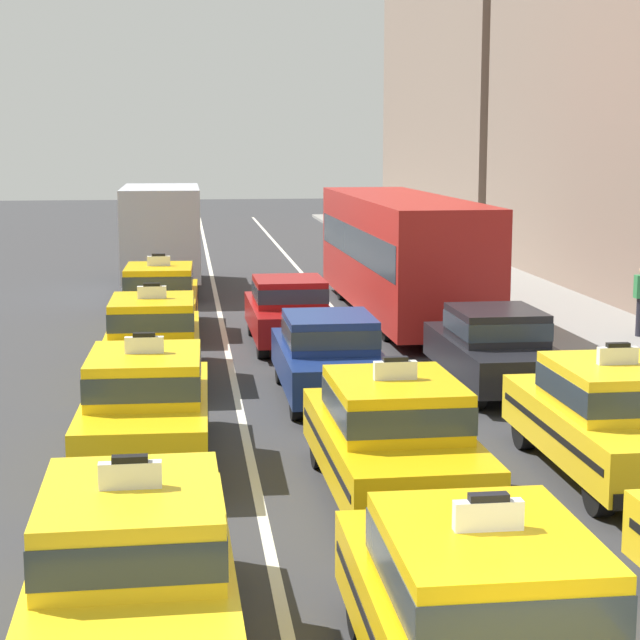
{
  "coord_description": "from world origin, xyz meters",
  "views": [
    {
      "loc": [
        -2.51,
        -6.18,
        4.75
      ],
      "look_at": [
        0.03,
        14.38,
        1.3
      ],
      "focal_mm": 61.62,
      "sensor_mm": 36.0,
      "label": 1
    }
  ],
  "objects_px": {
    "taxi_center_nearest": "(482,616)",
    "sedan_center_fourth": "(289,310)",
    "taxi_left_nearest": "(133,567)",
    "box_truck_left_fifth": "(162,234)",
    "sedan_right_third": "(495,346)",
    "taxi_center_second": "(393,436)",
    "taxi_right_second": "(612,417)",
    "sedan_center_third": "(329,354)",
    "taxi_left_fourth": "(160,297)",
    "taxi_left_second": "(146,404)",
    "bus_right_fourth": "(400,249)",
    "taxi_left_third": "(153,337)"
  },
  "relations": [
    {
      "from": "taxi_left_second",
      "to": "sedan_center_fourth",
      "type": "bearing_deg",
      "value": 71.54
    },
    {
      "from": "sedan_center_third",
      "to": "taxi_center_second",
      "type": "bearing_deg",
      "value": -89.04
    },
    {
      "from": "sedan_center_third",
      "to": "bus_right_fourth",
      "type": "distance_m",
      "value": 9.61
    },
    {
      "from": "taxi_center_nearest",
      "to": "taxi_center_second",
      "type": "height_order",
      "value": "same"
    },
    {
      "from": "taxi_left_nearest",
      "to": "taxi_center_nearest",
      "type": "distance_m",
      "value": 3.21
    },
    {
      "from": "taxi_center_nearest",
      "to": "bus_right_fourth",
      "type": "height_order",
      "value": "bus_right_fourth"
    },
    {
      "from": "taxi_left_second",
      "to": "taxi_center_second",
      "type": "xyz_separation_m",
      "value": [
        3.28,
        -2.18,
        0.0
      ]
    },
    {
      "from": "taxi_left_second",
      "to": "taxi_left_fourth",
      "type": "relative_size",
      "value": 1.0
    },
    {
      "from": "box_truck_left_fifth",
      "to": "taxi_right_second",
      "type": "relative_size",
      "value": 1.53
    },
    {
      "from": "sedan_center_third",
      "to": "bus_right_fourth",
      "type": "xyz_separation_m",
      "value": [
        3.1,
        9.04,
        0.97
      ]
    },
    {
      "from": "taxi_left_third",
      "to": "taxi_left_fourth",
      "type": "height_order",
      "value": "same"
    },
    {
      "from": "taxi_center_nearest",
      "to": "sedan_center_fourth",
      "type": "xyz_separation_m",
      "value": [
        -0.01,
        16.56,
        -0.03
      ]
    },
    {
      "from": "taxi_right_second",
      "to": "taxi_center_nearest",
      "type": "bearing_deg",
      "value": -120.19
    },
    {
      "from": "taxi_center_second",
      "to": "bus_right_fourth",
      "type": "bearing_deg",
      "value": 78.5
    },
    {
      "from": "taxi_right_second",
      "to": "sedan_center_third",
      "type": "bearing_deg",
      "value": 122.92
    },
    {
      "from": "taxi_center_nearest",
      "to": "taxi_center_second",
      "type": "bearing_deg",
      "value": 86.78
    },
    {
      "from": "taxi_center_nearest",
      "to": "taxi_center_second",
      "type": "xyz_separation_m",
      "value": [
        0.31,
        5.51,
        0.0
      ]
    },
    {
      "from": "sedan_right_third",
      "to": "taxi_left_fourth",
      "type": "bearing_deg",
      "value": 131.84
    },
    {
      "from": "taxi_center_second",
      "to": "sedan_center_fourth",
      "type": "xyz_separation_m",
      "value": [
        -0.32,
        11.04,
        -0.03
      ]
    },
    {
      "from": "taxi_left_nearest",
      "to": "taxi_center_second",
      "type": "bearing_deg",
      "value": 52.06
    },
    {
      "from": "taxi_center_second",
      "to": "taxi_right_second",
      "type": "xyz_separation_m",
      "value": [
        3.23,
        0.58,
        0.0
      ]
    },
    {
      "from": "taxi_right_second",
      "to": "taxi_left_fourth",
      "type": "bearing_deg",
      "value": 117.31
    },
    {
      "from": "box_truck_left_fifth",
      "to": "bus_right_fourth",
      "type": "height_order",
      "value": "box_truck_left_fifth"
    },
    {
      "from": "sedan_center_fourth",
      "to": "sedan_right_third",
      "type": "height_order",
      "value": "same"
    },
    {
      "from": "taxi_left_nearest",
      "to": "box_truck_left_fifth",
      "type": "relative_size",
      "value": 0.66
    },
    {
      "from": "taxi_left_second",
      "to": "box_truck_left_fifth",
      "type": "xyz_separation_m",
      "value": [
        -0.08,
        18.77,
        0.9
      ]
    },
    {
      "from": "box_truck_left_fifth",
      "to": "taxi_right_second",
      "type": "distance_m",
      "value": 21.43
    },
    {
      "from": "sedan_center_fourth",
      "to": "taxi_left_fourth",
      "type": "bearing_deg",
      "value": 143.74
    },
    {
      "from": "taxi_left_nearest",
      "to": "taxi_left_fourth",
      "type": "height_order",
      "value": "same"
    },
    {
      "from": "sedan_right_third",
      "to": "sedan_center_fourth",
      "type": "bearing_deg",
      "value": 124.58
    },
    {
      "from": "taxi_left_fourth",
      "to": "taxi_center_second",
      "type": "height_order",
      "value": "same"
    },
    {
      "from": "taxi_left_nearest",
      "to": "bus_right_fourth",
      "type": "xyz_separation_m",
      "value": [
        6.2,
        18.86,
        0.94
      ]
    },
    {
      "from": "taxi_center_second",
      "to": "taxi_left_second",
      "type": "bearing_deg",
      "value": 146.41
    },
    {
      "from": "box_truck_left_fifth",
      "to": "taxi_right_second",
      "type": "bearing_deg",
      "value": -72.07
    },
    {
      "from": "taxi_left_second",
      "to": "taxi_left_fourth",
      "type": "xyz_separation_m",
      "value": [
        -0.03,
        11.06,
        0.0
      ]
    },
    {
      "from": "taxi_center_second",
      "to": "taxi_left_nearest",
      "type": "bearing_deg",
      "value": -127.94
    },
    {
      "from": "taxi_left_nearest",
      "to": "sedan_center_third",
      "type": "relative_size",
      "value": 1.06
    },
    {
      "from": "box_truck_left_fifth",
      "to": "sedan_right_third",
      "type": "distance_m",
      "value": 16.26
    },
    {
      "from": "taxi_center_nearest",
      "to": "sedan_center_third",
      "type": "bearing_deg",
      "value": 88.91
    },
    {
      "from": "sedan_right_third",
      "to": "taxi_left_second",
      "type": "bearing_deg",
      "value": -148.68
    },
    {
      "from": "sedan_right_third",
      "to": "box_truck_left_fifth",
      "type": "bearing_deg",
      "value": 113.51
    },
    {
      "from": "taxi_left_fourth",
      "to": "sedan_center_third",
      "type": "xyz_separation_m",
      "value": [
        3.21,
        -7.52,
        -0.03
      ]
    },
    {
      "from": "taxi_left_third",
      "to": "box_truck_left_fifth",
      "type": "relative_size",
      "value": 0.66
    },
    {
      "from": "taxi_left_nearest",
      "to": "taxi_left_second",
      "type": "bearing_deg",
      "value": 90.77
    },
    {
      "from": "sedan_right_third",
      "to": "taxi_center_nearest",
      "type": "bearing_deg",
      "value": -106.47
    },
    {
      "from": "taxi_center_nearest",
      "to": "taxi_left_third",
      "type": "bearing_deg",
      "value": 102.82
    },
    {
      "from": "sedan_center_fourth",
      "to": "taxi_right_second",
      "type": "distance_m",
      "value": 11.06
    },
    {
      "from": "sedan_center_fourth",
      "to": "sedan_right_third",
      "type": "relative_size",
      "value": 1.0
    },
    {
      "from": "taxi_center_nearest",
      "to": "sedan_center_fourth",
      "type": "height_order",
      "value": "taxi_center_nearest"
    },
    {
      "from": "taxi_left_nearest",
      "to": "box_truck_left_fifth",
      "type": "xyz_separation_m",
      "value": [
        -0.17,
        25.05,
        0.9
      ]
    }
  ]
}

